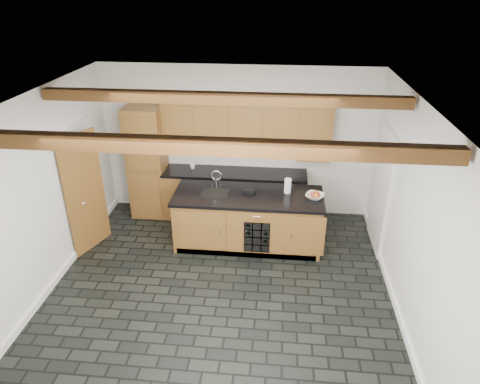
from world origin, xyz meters
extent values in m
plane|color=black|center=(0.00, 0.00, 0.00)|extent=(5.00, 5.00, 0.00)
plane|color=white|center=(0.00, 2.50, 1.40)|extent=(5.00, 0.00, 5.00)
plane|color=white|center=(-2.50, 0.00, 1.40)|extent=(0.00, 5.00, 5.00)
plane|color=white|center=(2.50, 0.00, 1.40)|extent=(0.00, 5.00, 5.00)
plane|color=white|center=(0.00, 0.00, 2.80)|extent=(5.00, 5.00, 0.00)
cube|color=#503314|center=(0.00, -1.20, 2.70)|extent=(4.90, 0.15, 0.15)
cube|color=#503314|center=(0.00, 0.60, 2.70)|extent=(4.90, 0.15, 0.15)
cube|color=white|center=(-2.48, 0.00, 0.05)|extent=(0.04, 5.00, 0.10)
cube|color=white|center=(2.48, 0.00, 0.05)|extent=(0.04, 5.00, 0.10)
cube|color=white|center=(-2.47, 1.30, 1.02)|extent=(0.06, 0.94, 2.04)
cube|color=brown|center=(-2.32, 0.95, 1.00)|extent=(0.31, 0.77, 2.00)
cube|color=white|center=(2.47, 1.50, 1.02)|extent=(0.06, 0.98, 2.04)
cube|color=black|center=(2.50, 1.50, 1.00)|extent=(0.02, 0.86, 1.96)
cube|color=brown|center=(-1.65, 2.20, 1.05)|extent=(0.65, 0.60, 2.10)
cube|color=brown|center=(-0.02, 2.20, 0.44)|extent=(2.60, 0.60, 0.88)
cube|color=black|center=(-0.02, 2.20, 0.91)|extent=(2.64, 0.62, 0.05)
cube|color=white|center=(-0.02, 2.49, 1.19)|extent=(2.60, 0.02, 0.52)
cube|color=brown|center=(-0.12, 2.33, 1.83)|extent=(2.40, 0.35, 0.75)
cube|color=brown|center=(1.38, 2.33, 1.70)|extent=(0.60, 0.35, 1.00)
cube|color=brown|center=(0.30, 1.30, 0.44)|extent=(2.40, 0.90, 0.88)
cube|color=black|center=(0.30, 1.30, 0.91)|extent=(2.46, 0.96, 0.05)
cube|color=brown|center=(-0.42, 0.84, 0.48)|extent=(0.80, 0.02, 0.70)
cube|color=brown|center=(1.25, 0.84, 0.48)|extent=(0.60, 0.02, 0.70)
cube|color=black|center=(0.48, 0.99, 0.40)|extent=(0.42, 0.30, 0.56)
cylinder|color=black|center=(0.62, 0.95, 0.33)|extent=(0.07, 0.26, 0.07)
cylinder|color=black|center=(0.62, 0.95, 0.47)|extent=(0.07, 0.26, 0.07)
cylinder|color=black|center=(0.34, 0.95, 0.61)|extent=(0.07, 0.26, 0.07)
cylinder|color=black|center=(0.34, 0.95, 0.47)|extent=(0.07, 0.26, 0.07)
cube|color=black|center=(-0.25, 1.30, 0.93)|extent=(0.45, 0.40, 0.02)
cylinder|color=silver|center=(-0.25, 1.48, 1.03)|extent=(0.02, 0.02, 0.20)
torus|color=silver|center=(-0.25, 1.48, 1.17)|extent=(0.18, 0.02, 0.18)
cylinder|color=silver|center=(-0.33, 1.48, 0.97)|extent=(0.02, 0.02, 0.08)
cylinder|color=silver|center=(-0.17, 1.48, 0.97)|extent=(0.02, 0.02, 0.08)
cube|color=black|center=(0.31, 1.37, 0.95)|extent=(0.22, 0.18, 0.04)
cylinder|color=black|center=(0.31, 1.37, 0.98)|extent=(0.13, 0.13, 0.02)
imported|color=white|center=(1.38, 1.29, 0.97)|extent=(0.38, 0.38, 0.07)
sphere|color=red|center=(1.43, 1.29, 1.00)|extent=(0.07, 0.07, 0.07)
sphere|color=red|center=(1.40, 1.33, 1.00)|extent=(0.07, 0.07, 0.07)
sphere|color=olive|center=(1.34, 1.31, 1.00)|extent=(0.07, 0.07, 0.07)
sphere|color=red|center=(1.34, 1.26, 1.00)|extent=(0.07, 0.07, 0.07)
sphere|color=orange|center=(1.39, 1.24, 1.00)|extent=(0.07, 0.07, 0.07)
cylinder|color=white|center=(0.94, 1.45, 1.05)|extent=(0.11, 0.11, 0.25)
imported|color=white|center=(-0.82, 2.27, 0.98)|extent=(0.12, 0.12, 0.10)
camera|label=1|loc=(0.79, -4.93, 4.12)|focal=32.00mm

